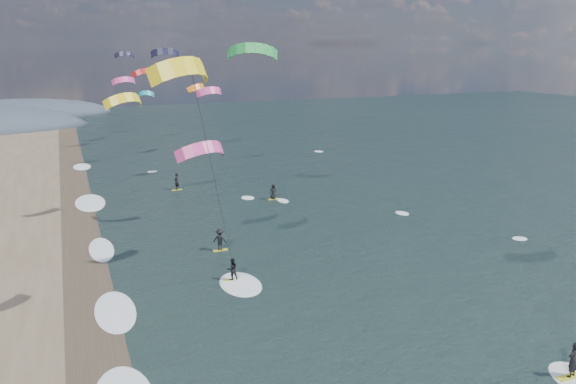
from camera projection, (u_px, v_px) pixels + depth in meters
name	position (u px, v px, depth m)	size (l,w,h in m)	color
wet_sand_strip	(97.00, 359.00, 27.81)	(3.00, 240.00, 0.00)	#382D23
kitesurfer_near_b	(210.00, 153.00, 30.14)	(6.88, 8.69, 15.06)	gold
far_kitesurfers	(222.00, 209.00, 49.92)	(9.93, 20.35, 1.86)	gold
bg_kite_field	(164.00, 76.00, 68.43)	(16.32, 75.69, 9.16)	orange
shoreline_surf	(114.00, 313.00, 32.50)	(2.40, 79.40, 0.11)	white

